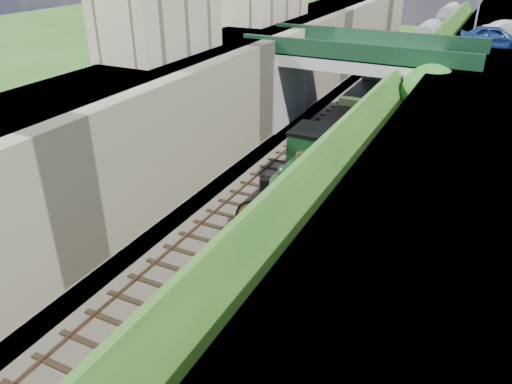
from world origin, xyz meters
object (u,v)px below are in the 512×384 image
Objects in this scene: locomotive at (297,186)px; tender at (340,144)px; car_blue at (494,37)px; tree at (432,96)px; road_bridge at (367,82)px.

tender is (-0.00, 7.36, -0.27)m from locomotive.
locomotive is at bearing -90.00° from tender.
tender is at bearing 139.71° from car_blue.
tender is (-4.71, -2.85, -3.03)m from tree.
locomotive is (0.26, -13.78, -2.18)m from road_bridge.
tree reaches higher than locomotive.
tree is 6.28m from tender.
road_bridge reaches higher than locomotive.
car_blue is (2.58, 8.53, 2.39)m from tree.
locomotive is (-4.71, -10.21, -2.75)m from tree.
car_blue is at bearing 68.73° from locomotive.
car_blue is 20.75m from locomotive.
tender is (-7.29, -11.37, -5.42)m from car_blue.
tree reaches higher than tender.
tree is at bearing -35.68° from road_bridge.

